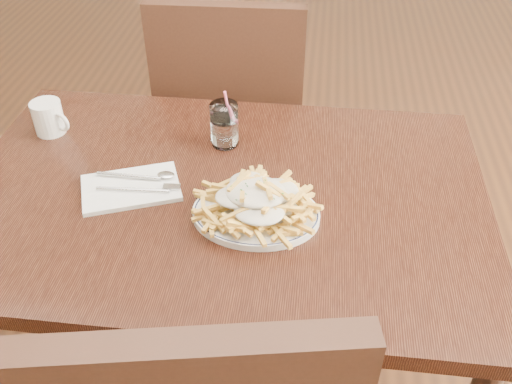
# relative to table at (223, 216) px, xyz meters

# --- Properties ---
(floor) EXTENTS (7.00, 7.00, 0.00)m
(floor) POSITION_rel_table_xyz_m (0.00, 0.00, -0.67)
(floor) COLOR black
(floor) RESTS_ON ground
(table) EXTENTS (1.20, 0.80, 0.75)m
(table) POSITION_rel_table_xyz_m (0.00, 0.00, 0.00)
(table) COLOR black
(table) RESTS_ON ground
(chair_far) EXTENTS (0.47, 0.47, 0.99)m
(chair_far) POSITION_rel_table_xyz_m (-0.07, 0.62, -0.11)
(chair_far) COLOR black
(chair_far) RESTS_ON ground
(fries_plate) EXTENTS (0.28, 0.24, 0.02)m
(fries_plate) POSITION_rel_table_xyz_m (0.09, -0.08, 0.09)
(fries_plate) COLOR white
(fries_plate) RESTS_ON table
(loaded_fries) EXTENTS (0.29, 0.26, 0.07)m
(loaded_fries) POSITION_rel_table_xyz_m (0.09, -0.08, 0.14)
(loaded_fries) COLOR gold
(loaded_fries) RESTS_ON fries_plate
(napkin) EXTENTS (0.25, 0.21, 0.01)m
(napkin) POSITION_rel_table_xyz_m (-0.21, -0.02, 0.08)
(napkin) COLOR silver
(napkin) RESTS_ON table
(cutlery) EXTENTS (0.21, 0.08, 0.01)m
(cutlery) POSITION_rel_table_xyz_m (-0.21, -0.02, 0.09)
(cutlery) COLOR silver
(cutlery) RESTS_ON napkin
(water_glass) EXTENTS (0.07, 0.07, 0.15)m
(water_glass) POSITION_rel_table_xyz_m (-0.02, 0.19, 0.13)
(water_glass) COLOR white
(water_glass) RESTS_ON table
(coffee_mug) EXTENTS (0.11, 0.08, 0.09)m
(coffee_mug) POSITION_rel_table_xyz_m (-0.48, 0.19, 0.12)
(coffee_mug) COLOR white
(coffee_mug) RESTS_ON table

